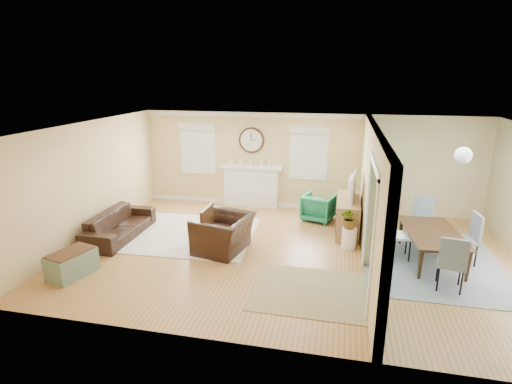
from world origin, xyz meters
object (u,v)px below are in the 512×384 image
eames_chair (224,234)px  dining_table (433,247)px  credenza (348,215)px  sofa (120,224)px  green_chair (318,207)px

eames_chair → dining_table: (4.17, 0.39, -0.07)m
eames_chair → credenza: 3.02m
sofa → eames_chair: size_ratio=1.75×
credenza → dining_table: 2.07m
green_chair → credenza: credenza is taller
dining_table → sofa: bearing=86.6°
green_chair → credenza: 0.94m
sofa → eames_chair: eames_chair is taller
sofa → eames_chair: bearing=-95.3°
eames_chair → credenza: size_ratio=0.77×
eames_chair → credenza: credenza is taller
eames_chair → dining_table: bearing=106.4°
sofa → credenza: size_ratio=1.34×
credenza → eames_chair: bearing=-146.8°
credenza → green_chair: bearing=139.3°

